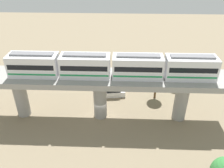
% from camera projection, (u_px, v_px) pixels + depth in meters
% --- Properties ---
extents(ground_plane, '(120.00, 120.00, 0.00)m').
position_uv_depth(ground_plane, '(101.00, 116.00, 35.22)').
color(ground_plane, '#84755B').
extents(viaduct, '(5.20, 35.80, 6.91)m').
position_uv_depth(viaduct, '(100.00, 85.00, 32.39)').
color(viaduct, '#999691').
rests_on(viaduct, ground).
extents(train, '(2.64, 27.45, 3.24)m').
position_uv_depth(train, '(111.00, 66.00, 30.78)').
color(train, white).
rests_on(train, viaduct).
extents(parked_car_yellow, '(2.60, 4.47, 1.76)m').
position_uv_depth(parked_car_yellow, '(127.00, 74.00, 44.90)').
color(parked_car_yellow, yellow).
rests_on(parked_car_yellow, ground).
extents(parked_car_silver, '(2.34, 4.40, 1.76)m').
position_uv_depth(parked_car_silver, '(96.00, 72.00, 45.52)').
color(parked_car_silver, '#B2B5BA').
rests_on(parked_car_silver, ground).
extents(parked_car_white, '(2.33, 4.40, 1.76)m').
position_uv_depth(parked_car_white, '(113.00, 92.00, 39.56)').
color(parked_car_white, white).
rests_on(parked_car_white, ground).
extents(tree_near_viaduct, '(2.46, 2.46, 4.87)m').
position_uv_depth(tree_near_viaduct, '(157.00, 79.00, 37.51)').
color(tree_near_viaduct, brown).
rests_on(tree_near_viaduct, ground).
extents(tree_far_corner, '(2.43, 2.43, 4.88)m').
position_uv_depth(tree_far_corner, '(177.00, 67.00, 41.06)').
color(tree_far_corner, brown).
rests_on(tree_far_corner, ground).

